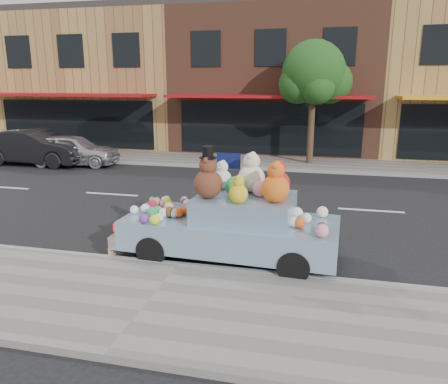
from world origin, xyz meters
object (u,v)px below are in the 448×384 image
(street_tree, at_px, (314,78))
(car_silver, at_px, (72,150))
(car_dark, at_px, (36,147))
(art_car, at_px, (232,221))

(street_tree, xyz_separation_m, car_silver, (-9.99, -2.36, -3.01))
(car_silver, xyz_separation_m, car_dark, (-1.62, -0.19, 0.09))
(street_tree, xyz_separation_m, art_car, (-1.14, -10.77, -2.88))
(art_car, bearing_deg, car_dark, 144.50)
(street_tree, height_order, car_dark, street_tree)
(car_silver, relative_size, art_car, 0.88)
(car_dark, bearing_deg, car_silver, -81.88)
(car_silver, height_order, art_car, art_car)
(car_silver, relative_size, car_dark, 0.85)
(street_tree, bearing_deg, car_silver, -166.69)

